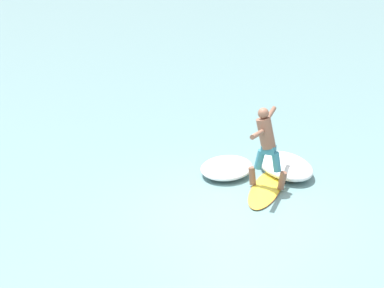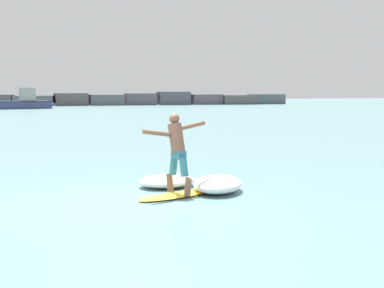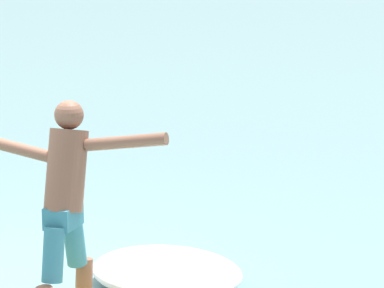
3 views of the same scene
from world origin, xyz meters
TOP-DOWN VIEW (x-y plane):
  - surfer at (1.11, 0.38)m, footprint 1.43×0.83m
  - wave_foam_at_nose at (1.13, 1.39)m, footprint 1.52×1.35m

SIDE VIEW (x-z plane):
  - wave_foam_at_nose at x=1.13m, z-range 0.00..0.27m
  - surfer at x=1.11m, z-range 0.19..1.80m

